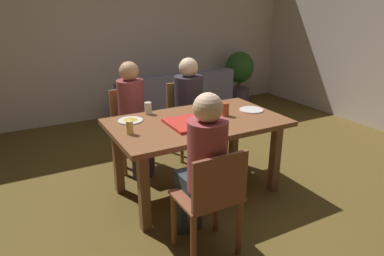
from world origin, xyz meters
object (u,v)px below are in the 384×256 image
(dining_table, at_px, (197,130))
(drinking_glass_1, at_px, (225,109))
(plate_1, at_px, (130,120))
(couch, at_px, (175,102))
(plate_2, at_px, (251,110))
(potted_plant, at_px, (239,74))
(plate_0, at_px, (211,107))
(chair_2, at_px, (186,115))
(drinking_glass_0, at_px, (148,108))
(person_1, at_px, (133,109))
(chair_1, at_px, (131,127))
(pizza_box_0, at_px, (191,123))
(person_2, at_px, (191,100))
(drinking_glass_2, at_px, (130,128))
(person_0, at_px, (203,161))
(chair_0, at_px, (212,200))

(dining_table, xyz_separation_m, drinking_glass_1, (0.31, -0.01, 0.17))
(plate_1, distance_m, couch, 2.36)
(plate_2, xyz_separation_m, potted_plant, (1.59, 2.42, -0.21))
(plate_0, relative_size, plate_1, 1.09)
(chair_2, height_order, drinking_glass_0, chair_2)
(dining_table, bearing_deg, plate_0, 40.10)
(chair_2, relative_size, drinking_glass_0, 7.48)
(potted_plant, bearing_deg, couch, -168.59)
(person_1, bearing_deg, chair_1, 90.00)
(drinking_glass_1, relative_size, potted_plant, 0.14)
(chair_2, xyz_separation_m, pizza_box_0, (-0.45, -0.99, 0.27))
(chair_1, relative_size, person_2, 0.74)
(dining_table, relative_size, potted_plant, 1.70)
(chair_2, height_order, drinking_glass_2, chair_2)
(person_0, bearing_deg, couch, 68.05)
(chair_0, distance_m, person_2, 1.83)
(chair_2, height_order, potted_plant, potted_plant)
(chair_1, distance_m, drinking_glass_0, 0.60)
(chair_0, height_order, plate_2, chair_0)
(dining_table, bearing_deg, chair_2, 69.08)
(person_2, bearing_deg, potted_plant, 41.04)
(chair_1, distance_m, couch, 1.71)
(person_0, bearing_deg, dining_table, 63.96)
(person_2, xyz_separation_m, plate_1, (-0.92, -0.51, 0.05))
(plate_2, relative_size, drinking_glass_1, 1.89)
(plate_1, bearing_deg, potted_plant, 37.47)
(plate_0, xyz_separation_m, couch, (0.47, 1.87, -0.48))
(person_2, height_order, plate_0, person_2)
(person_0, xyz_separation_m, drinking_glass_1, (0.68, 0.75, 0.09))
(person_0, xyz_separation_m, chair_1, (0.00, 1.66, -0.26))
(plate_0, height_order, plate_1, same)
(chair_0, bearing_deg, drinking_glass_0, 88.39)
(chair_0, xyz_separation_m, person_1, (0.00, 1.66, 0.24))
(chair_0, relative_size, person_0, 0.69)
(dining_table, relative_size, plate_0, 6.43)
(dining_table, height_order, chair_0, chair_0)
(chair_1, height_order, person_2, person_2)
(chair_2, bearing_deg, plate_2, -71.59)
(chair_2, relative_size, pizza_box_0, 2.16)
(chair_1, relative_size, person_1, 0.73)
(chair_0, relative_size, pizza_box_0, 2.09)
(person_2, xyz_separation_m, potted_plant, (1.89, 1.65, -0.17))
(plate_2, bearing_deg, plate_0, 141.14)
(plate_2, distance_m, potted_plant, 2.91)
(plate_2, relative_size, drinking_glass_0, 2.07)
(pizza_box_0, bearing_deg, person_0, -111.22)
(chair_1, relative_size, drinking_glass_0, 7.51)
(person_1, distance_m, plate_1, 0.53)
(couch, bearing_deg, plate_0, -104.26)
(dining_table, bearing_deg, plate_1, 154.04)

